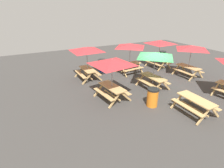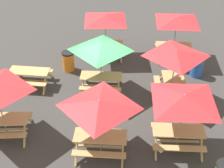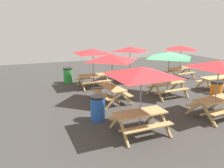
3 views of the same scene
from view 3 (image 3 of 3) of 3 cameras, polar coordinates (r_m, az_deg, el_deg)
name	(u,v)px [view 3 (image 3 of 3)]	position (r m, az deg, el deg)	size (l,w,h in m)	color
ground_plane	(163,95)	(12.00, 13.11, -2.81)	(26.86, 26.86, 0.00)	#3D3A38
picnic_table_0	(112,61)	(10.15, 0.00, 5.95)	(2.17, 2.17, 2.34)	tan
picnic_table_1	(93,54)	(12.89, -4.98, 7.77)	(2.83, 2.83, 2.34)	tan
picnic_table_2	(219,68)	(9.35, 26.20, 3.66)	(2.81, 2.81, 2.34)	tan
picnic_table_3	(181,50)	(15.83, 17.58, 8.44)	(2.24, 2.24, 2.34)	tan
picnic_table_4	(130,51)	(14.34, 4.77, 8.48)	(2.05, 2.05, 2.34)	tan
picnic_table_5	(216,81)	(13.80, 25.55, 0.81)	(1.82, 1.56, 0.81)	tan
picnic_table_6	(141,77)	(7.08, 7.65, 1.94)	(2.83, 2.83, 2.34)	tan
picnic_table_7	(169,58)	(11.46, 14.74, 6.48)	(2.08, 2.08, 2.34)	tan
trash_bin_green	(68,75)	(14.40, -11.45, 2.23)	(0.59, 0.59, 0.98)	green
trash_bin_orange	(216,91)	(11.84, 25.55, -1.65)	(0.59, 0.59, 0.98)	orange
trash_bin_blue	(98,108)	(8.51, -3.77, -6.28)	(0.59, 0.59, 0.98)	blue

